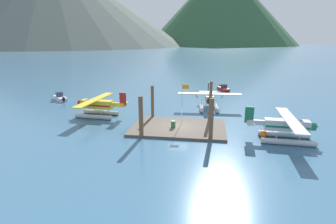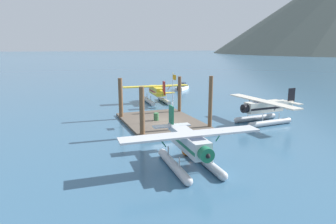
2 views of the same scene
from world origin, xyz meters
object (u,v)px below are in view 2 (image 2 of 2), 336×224
object	(u,v)px
boat_white_open_west	(182,87)
seaplane_silver_stbd_aft	(190,147)
fuel_drum	(156,117)
mooring_buoy	(187,150)
flagpole	(173,91)
seaplane_yellow_port_fwd	(156,93)
seaplane_cream_bow_right	(263,110)

from	to	relation	value
boat_white_open_west	seaplane_silver_stbd_aft	bearing A→B (deg)	-23.23
fuel_drum	mooring_buoy	distance (m)	11.06
mooring_buoy	flagpole	bearing A→B (deg)	163.88
mooring_buoy	seaplane_yellow_port_fwd	size ratio (longest dim) A/B	0.08
fuel_drum	seaplane_silver_stbd_aft	xyz separation A→B (m)	(13.28, -2.00, 0.84)
flagpole	mooring_buoy	distance (m)	10.85
seaplane_yellow_port_fwd	boat_white_open_west	distance (m)	15.32
fuel_drum	mooring_buoy	world-z (taller)	fuel_drum
fuel_drum	seaplane_cream_bow_right	xyz separation A→B (m)	(4.53, 11.53, 0.84)
seaplane_silver_stbd_aft	seaplane_yellow_port_fwd	bearing A→B (deg)	166.21
fuel_drum	boat_white_open_west	distance (m)	27.67
flagpole	mooring_buoy	world-z (taller)	flagpole
fuel_drum	seaplane_silver_stbd_aft	bearing A→B (deg)	-8.55
seaplane_yellow_port_fwd	boat_white_open_west	size ratio (longest dim) A/B	2.58
seaplane_silver_stbd_aft	seaplane_cream_bow_right	bearing A→B (deg)	122.91
seaplane_cream_bow_right	boat_white_open_west	world-z (taller)	seaplane_cream_bow_right
seaplane_silver_stbd_aft	boat_white_open_west	world-z (taller)	seaplane_silver_stbd_aft
flagpole	boat_white_open_west	world-z (taller)	flagpole
seaplane_cream_bow_right	fuel_drum	bearing A→B (deg)	-111.45
flagpole	boat_white_open_west	xyz separation A→B (m)	(-24.95, 12.26, -3.28)
boat_white_open_west	seaplane_cream_bow_right	bearing A→B (deg)	-4.89
mooring_buoy	seaplane_cream_bow_right	size ratio (longest dim) A/B	0.08
mooring_buoy	seaplane_yellow_port_fwd	world-z (taller)	seaplane_yellow_port_fwd
fuel_drum	seaplane_silver_stbd_aft	size ratio (longest dim) A/B	0.08
fuel_drum	boat_white_open_west	size ratio (longest dim) A/B	0.22
mooring_buoy	seaplane_yellow_port_fwd	distance (m)	23.74
seaplane_cream_bow_right	boat_white_open_west	size ratio (longest dim) A/B	2.58
seaplane_yellow_port_fwd	flagpole	bearing A→B (deg)	-10.90
fuel_drum	seaplane_silver_stbd_aft	distance (m)	13.46
seaplane_yellow_port_fwd	boat_white_open_west	world-z (taller)	seaplane_yellow_port_fwd
flagpole	fuel_drum	distance (m)	3.63
mooring_buoy	seaplane_silver_stbd_aft	size ratio (longest dim) A/B	0.08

